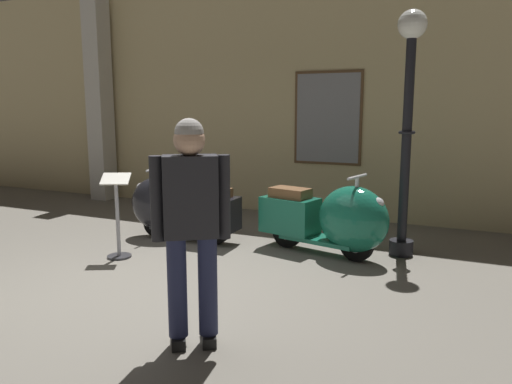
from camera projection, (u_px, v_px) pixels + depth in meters
ground_plane at (146, 286)px, 4.90m from camera, size 60.00×60.00×0.00m
showroom_back_wall at (281, 94)px, 8.11m from camera, size 18.00×0.63×3.91m
scooter_0 at (175, 208)px, 6.58m from camera, size 1.56×0.52×0.95m
scooter_1 at (333, 219)px, 5.81m from camera, size 1.69×0.81×0.99m
lamppost at (408, 112)px, 5.66m from camera, size 0.33×0.33×2.82m
visitor_1 at (191, 218)px, 3.54m from camera, size 0.49×0.41×1.68m
info_stanchion at (118, 223)px, 5.78m from camera, size 0.39×0.35×0.99m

